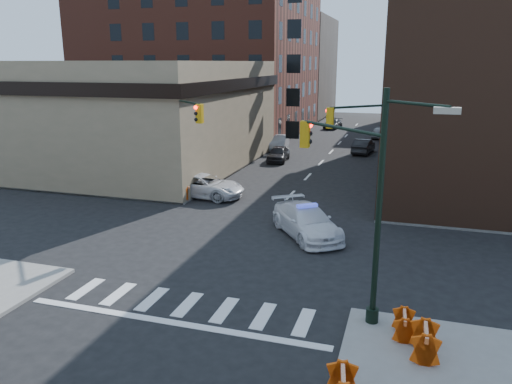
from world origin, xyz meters
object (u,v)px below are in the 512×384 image
Objects in this scene: pedestrian_a at (147,182)px; barricade_se_a at (425,342)px; parked_car_enear at (363,146)px; police_car at (306,221)px; pedestrian_b at (123,175)px; barricade_nw_a at (181,192)px; parked_car_wnear at (278,154)px; pickup at (204,186)px; barrel_road at (295,220)px; parked_car_wfar at (279,142)px; barrel_bank at (208,188)px.

pedestrian_a reaches higher than barricade_se_a.
police_car is at bearing 95.42° from parked_car_enear.
barricade_nw_a is (5.39, -1.73, -0.48)m from pedestrian_b.
police_car is at bearing -74.92° from parked_car_wnear.
pedestrian_b is 25.97m from barricade_se_a.
barrel_road is at bearing -116.62° from pickup.
parked_car_wnear reaches higher than barricade_se_a.
parked_car_enear reaches higher than barricade_se_a.
parked_car_enear is at bearing -18.27° from pickup.
police_car reaches higher than barricade_se_a.
barricade_se_a is at bearing -59.57° from barrel_road.
barrel_road is (13.76, -4.79, -0.63)m from pedestrian_b.
pedestrian_b reaches higher than parked_car_enear.
barricade_nw_a is at bearing 72.38° from parked_car_enear.
pedestrian_a is at bearing 49.90° from barricade_se_a.
pedestrian_a is at bearing -28.08° from pedestrian_b.
parked_car_wnear is at bearing 21.93° from barricade_se_a.
parked_car_wnear is 16.15m from pedestrian_a.
pickup is at bearing 40.65° from barricade_se_a.
barricade_se_a is (6.63, -11.29, 0.19)m from barrel_road.
pickup is 1.24× the size of parked_car_wfar.
police_car is 1.25× the size of parked_car_enear.
pedestrian_a is at bearing 179.53° from barricade_nw_a.
pickup is 21.17m from barricade_se_a.
pedestrian_a is 3.51m from pedestrian_b.
parked_car_wnear is at bearing -81.82° from parked_car_wfar.
pedestrian_b is 1.54× the size of barricade_nw_a.
pickup reaches higher than barrel_bank.
police_car reaches higher than barrel_road.
pickup is 3.77m from pedestrian_a.
parked_car_wnear is at bearing 107.54° from barrel_road.
pedestrian_a reaches higher than police_car.
parked_car_wfar reaches higher than barricade_nw_a.
parked_car_wnear is 15.68m from pedestrian_b.
pickup is 1.25× the size of parked_car_enear.
barricade_nw_a is at bearing 45.44° from barricade_se_a.
barrel_road is (10.77, -2.94, -0.70)m from pedestrian_a.
pedestrian_a is at bearing 124.81° from police_car.
barricade_se_a is (14.02, -15.86, -0.13)m from pickup.
barricade_nw_a is at bearing -103.45° from parked_car_wnear.
police_car is 4.56× the size of barricade_nw_a.
barrel_road is 0.75× the size of barricade_nw_a.
police_car is 2.77× the size of pedestrian_a.
police_car is at bearing -27.71° from barricade_nw_a.
parked_car_wnear is (1.61, 13.71, -0.07)m from pickup.
parked_car_enear is 24.79m from barrel_road.
barrel_bank is at bearing 106.39° from police_car.
pedestrian_b is at bearing -176.09° from barrel_bank.
parked_car_enear is at bearing 56.65° from pedestrian_b.
barrel_road is (-0.85, 1.10, -0.35)m from police_car.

